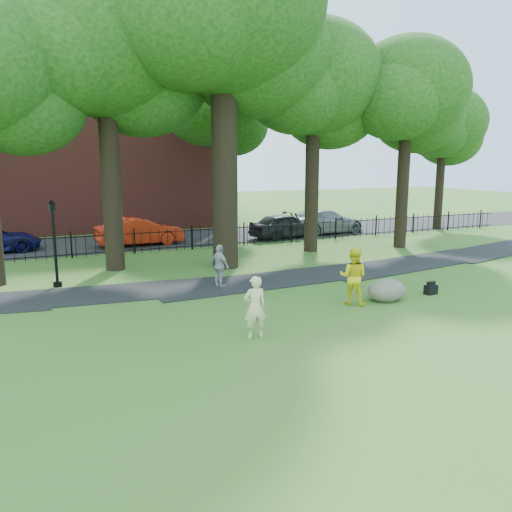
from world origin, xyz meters
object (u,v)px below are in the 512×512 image
red_sedan (140,231)px  big_tree (225,22)px  woman (255,307)px  man (353,277)px  boulder (386,289)px  lamppost (55,245)px

red_sedan → big_tree: bearing=-165.3°
woman → man: bearing=-155.4°
man → red_sedan: (-3.91, 14.58, -0.14)m
man → big_tree: bearing=-33.9°
big_tree → boulder: 12.53m
lamppost → big_tree: bearing=-5.5°
boulder → red_sedan: bearing=109.6°
man → lamppost: (-8.62, 6.45, 0.66)m
man → boulder: man is taller
man → boulder: 1.40m
boulder → lamppost: (-9.92, 6.54, 1.18)m
woman → man: (4.18, 1.55, 0.09)m
man → boulder: size_ratio=1.36×
big_tree → lamppost: size_ratio=4.46×
red_sedan → man: bearing=-168.3°
woman → lamppost: (-4.44, 8.00, 0.75)m
man → red_sedan: size_ratio=0.39×
man → red_sedan: bearing=-30.9°
woman → lamppost: 9.18m
man → lamppost: 10.78m
woman → red_sedan: woman is taller
woman → man: size_ratio=0.90×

